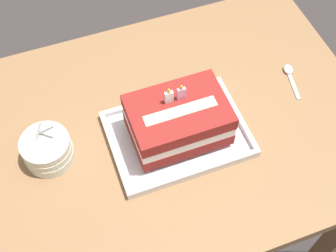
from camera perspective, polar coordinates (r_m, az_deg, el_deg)
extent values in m
plane|color=#383333|center=(1.79, -0.78, -12.91)|extent=(8.00, 8.00, 0.00)
cube|color=olive|center=(1.16, -1.19, -0.81)|extent=(1.10, 0.75, 0.04)
cube|color=olive|center=(1.75, 10.81, 5.79)|extent=(0.06, 0.06, 0.69)
cube|color=silver|center=(1.12, 1.22, -1.22)|extent=(0.33, 0.24, 0.01)
cube|color=silver|center=(1.06, 3.48, -5.89)|extent=(0.33, 0.01, 0.02)
cube|color=silver|center=(1.18, -0.79, 3.62)|extent=(0.33, 0.01, 0.02)
cube|color=silver|center=(1.09, -6.72, -3.36)|extent=(0.01, 0.22, 0.02)
cube|color=silver|center=(1.16, 8.72, 1.45)|extent=(0.01, 0.22, 0.02)
cube|color=maroon|center=(1.09, 1.25, -0.16)|extent=(0.23, 0.16, 0.04)
cube|color=white|center=(1.07, 1.29, 0.79)|extent=(0.23, 0.16, 0.03)
cube|color=maroon|center=(1.04, 1.32, 1.78)|extent=(0.23, 0.16, 0.04)
cube|color=beige|center=(1.02, 1.58, 1.90)|extent=(0.17, 0.03, 0.00)
cube|color=white|center=(1.02, 0.11, 3.67)|extent=(0.02, 0.01, 0.03)
ellipsoid|color=yellow|center=(1.00, 0.11, 4.46)|extent=(0.01, 0.01, 0.01)
cube|color=#E099C6|center=(1.03, 1.69, 4.13)|extent=(0.02, 0.01, 0.03)
ellipsoid|color=yellow|center=(1.01, 1.72, 4.92)|extent=(0.01, 0.01, 0.01)
cylinder|color=silver|center=(1.12, -14.77, -3.43)|extent=(0.12, 0.12, 0.03)
cylinder|color=silver|center=(1.10, -15.01, -2.88)|extent=(0.12, 0.12, 0.03)
cylinder|color=silver|center=(1.09, -15.25, -2.32)|extent=(0.12, 0.12, 0.03)
cylinder|color=silver|center=(1.07, -15.30, -0.57)|extent=(0.05, 0.04, 0.06)
cylinder|color=silver|center=(1.08, -16.21, -1.12)|extent=(0.04, 0.03, 0.06)
ellipsoid|color=silver|center=(1.29, 14.96, 6.94)|extent=(0.03, 0.04, 0.01)
cube|color=silver|center=(1.26, 15.71, 4.70)|extent=(0.03, 0.09, 0.00)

